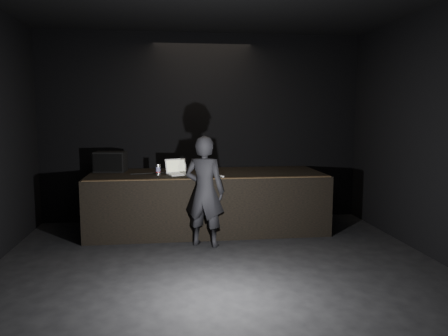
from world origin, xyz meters
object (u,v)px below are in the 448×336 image
Objects in this scene: stage_monitor at (110,162)px; person at (205,191)px; stage_riser at (207,201)px; laptop at (178,170)px; beer_can at (158,170)px.

person reaches higher than stage_monitor.
stage_riser is 0.77m from laptop.
beer_can reaches higher than stage_riser.
laptop is 0.27× the size of person.
laptop is 2.52× the size of beer_can.
beer_can is at bearing -167.71° from stage_riser.
stage_riser is at bearing -73.63° from person.
stage_riser is at bearing -4.87° from stage_monitor.
stage_monitor is at bearing 136.76° from laptop.
laptop is at bearing -41.74° from person.
stage_riser is 2.37× the size of person.
stage_monitor is 0.34× the size of person.
stage_riser is at bearing 12.29° from beer_can.
stage_monitor reaches higher than laptop.
laptop is at bearing 9.48° from beer_can.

